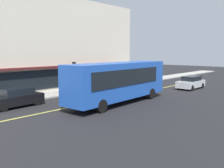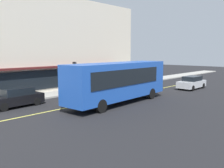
# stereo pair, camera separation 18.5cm
# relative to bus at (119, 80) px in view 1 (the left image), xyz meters

# --- Properties ---
(ground) EXTENTS (120.00, 120.00, 0.00)m
(ground) POSITION_rel_bus_xyz_m (0.50, 1.88, -1.99)
(ground) COLOR black
(sidewalk) EXTENTS (80.00, 2.80, 0.15)m
(sidewalk) POSITION_rel_bus_xyz_m (0.50, 7.67, -1.91)
(sidewalk) COLOR #9E9B93
(sidewalk) RESTS_ON ground
(lane_centre_stripe) EXTENTS (36.00, 0.16, 0.01)m
(lane_centre_stripe) POSITION_rel_bus_xyz_m (0.50, 1.88, -1.98)
(lane_centre_stripe) COLOR #D8D14C
(lane_centre_stripe) RESTS_ON ground
(storefront_building) EXTENTS (26.77, 11.31, 10.57)m
(storefront_building) POSITION_rel_bus_xyz_m (-0.28, 14.42, 3.29)
(storefront_building) COLOR beige
(storefront_building) RESTS_ON ground
(bus) EXTENTS (11.23, 3.01, 3.50)m
(bus) POSITION_rel_bus_xyz_m (0.00, 0.00, 0.00)
(bus) COLOR #1E4CAD
(bus) RESTS_ON ground
(traffic_light) EXTENTS (0.30, 0.52, 3.20)m
(traffic_light) POSITION_rel_bus_xyz_m (0.89, 7.06, 0.55)
(traffic_light) COLOR #2D2D33
(traffic_light) RESTS_ON sidewalk
(car_silver) EXTENTS (4.32, 1.91, 1.52)m
(car_silver) POSITION_rel_bus_xyz_m (12.19, -0.98, -1.24)
(car_silver) COLOR #B7BABF
(car_silver) RESTS_ON ground
(car_maroon) EXTENTS (4.33, 1.92, 1.52)m
(car_maroon) POSITION_rel_bus_xyz_m (8.10, 5.04, -1.24)
(car_maroon) COLOR maroon
(car_maroon) RESTS_ON ground
(car_black) EXTENTS (4.39, 2.04, 1.52)m
(car_black) POSITION_rel_bus_xyz_m (-6.71, 5.23, -1.24)
(car_black) COLOR black
(car_black) RESTS_ON ground
(pedestrian_near_storefront) EXTENTS (0.34, 0.34, 1.74)m
(pedestrian_near_storefront) POSITION_rel_bus_xyz_m (10.64, 7.65, -0.79)
(pedestrian_near_storefront) COLOR black
(pedestrian_near_storefront) RESTS_ON sidewalk
(pedestrian_mid_block) EXTENTS (0.34, 0.34, 1.81)m
(pedestrian_mid_block) POSITION_rel_bus_xyz_m (4.46, 6.84, -0.74)
(pedestrian_mid_block) COLOR black
(pedestrian_mid_block) RESTS_ON sidewalk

